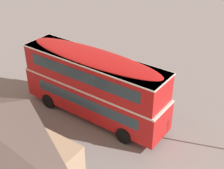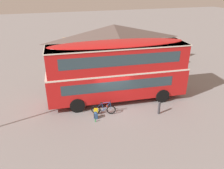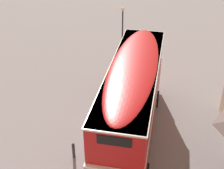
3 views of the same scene
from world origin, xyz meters
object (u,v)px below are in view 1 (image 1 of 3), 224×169
at_px(backpack_on_ground, 138,107).
at_px(water_bottle_green_metal, 142,106).
at_px(kerb_bollard, 93,83).
at_px(double_decker_bus, 93,83).
at_px(touring_bicycle, 128,106).

relative_size(backpack_on_ground, water_bottle_green_metal, 1.92).
bearing_deg(kerb_bollard, double_decker_bus, 126.12).
height_order(backpack_on_ground, water_bottle_green_metal, backpack_on_ground).
bearing_deg(double_decker_bus, water_bottle_green_metal, -133.95).
distance_m(double_decker_bus, kerb_bollard, 4.22).
relative_size(double_decker_bus, backpack_on_ground, 21.88).
xyz_separation_m(double_decker_bus, water_bottle_green_metal, (-2.47, -2.57, -2.52)).
height_order(double_decker_bus, water_bottle_green_metal, double_decker_bus).
height_order(touring_bicycle, backpack_on_ground, touring_bicycle).
bearing_deg(kerb_bollard, water_bottle_green_metal, 175.38).
height_order(water_bottle_green_metal, kerb_bollard, kerb_bollard).
relative_size(double_decker_bus, kerb_bollard, 11.23).
xyz_separation_m(double_decker_bus, touring_bicycle, (-1.74, -1.74, -2.27)).
bearing_deg(touring_bicycle, kerb_bollard, -17.16).
xyz_separation_m(backpack_on_ground, kerb_bollard, (4.48, -0.78, 0.24)).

